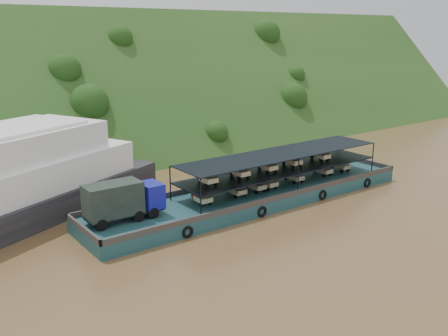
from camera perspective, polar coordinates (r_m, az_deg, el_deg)
ground at (r=49.60m, az=3.93°, el=-3.94°), size 160.00×160.00×0.00m
hillside at (r=79.44m, az=-13.16°, el=3.06°), size 140.00×39.60×39.60m
cargo_barge at (r=48.47m, az=2.39°, el=-2.98°), size 35.00×7.18×4.54m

